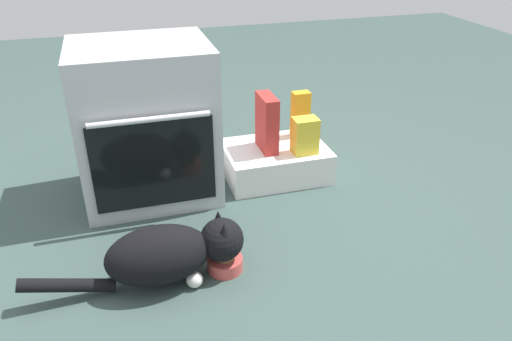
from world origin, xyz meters
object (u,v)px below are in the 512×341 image
(oven, at_px, (146,123))
(juice_carton, at_px, (300,114))
(food_bowl, at_px, (225,262))
(cereal_box, at_px, (267,123))
(pantry_cabinet, at_px, (275,161))
(cat, at_px, (169,253))
(snack_bag, at_px, (305,136))

(oven, bearing_deg, juice_carton, 6.11)
(food_bowl, relative_size, juice_carton, 0.57)
(food_bowl, xyz_separation_m, cereal_box, (0.38, 0.66, 0.27))
(oven, distance_m, juice_carton, 0.80)
(oven, height_order, juice_carton, oven)
(food_bowl, bearing_deg, oven, 106.33)
(pantry_cabinet, bearing_deg, cat, -133.34)
(pantry_cabinet, height_order, cat, cat)
(pantry_cabinet, xyz_separation_m, food_bowl, (-0.42, -0.66, -0.05))
(food_bowl, height_order, cat, cat)
(pantry_cabinet, height_order, cereal_box, cereal_box)
(oven, relative_size, pantry_cabinet, 1.41)
(oven, relative_size, cat, 0.90)
(cat, bearing_deg, cereal_box, 47.57)
(cereal_box, bearing_deg, snack_bag, -28.79)
(pantry_cabinet, xyz_separation_m, cereal_box, (-0.05, -0.00, 0.22))
(food_bowl, height_order, snack_bag, snack_bag)
(cat, distance_m, snack_bag, 0.95)
(pantry_cabinet, bearing_deg, cereal_box, -175.69)
(pantry_cabinet, relative_size, snack_bag, 2.86)
(pantry_cabinet, height_order, food_bowl, pantry_cabinet)
(juice_carton, bearing_deg, oven, -173.89)
(cereal_box, relative_size, snack_bag, 1.56)
(food_bowl, bearing_deg, snack_bag, 46.35)
(snack_bag, bearing_deg, cereal_box, 151.21)
(oven, xyz_separation_m, pantry_cabinet, (0.62, -0.02, -0.28))
(juice_carton, bearing_deg, cat, -135.94)
(oven, height_order, cat, oven)
(oven, distance_m, food_bowl, 0.79)
(oven, height_order, pantry_cabinet, oven)
(pantry_cabinet, bearing_deg, food_bowl, -122.56)
(food_bowl, distance_m, juice_carton, 1.00)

